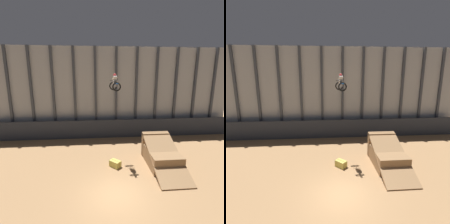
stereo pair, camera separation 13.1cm
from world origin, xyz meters
The scene contains 6 objects.
ground_plane centered at (0.00, 0.00, 0.00)m, with size 60.00×60.00×0.00m, color #9E754C.
arena_back_wall centered at (0.00, 11.75, 5.47)m, with size 32.00×0.40×10.94m.
lower_barrier centered at (0.00, 10.60, 1.13)m, with size 31.36×0.20×2.26m.
dirt_ramp centered at (4.39, 3.86, 0.82)m, with size 2.54×5.59×2.45m.
rider_bike_solo centered at (0.41, 4.89, 6.96)m, with size 0.88×1.77×1.45m.
hay_bale_trackside centered at (0.32, 3.56, 0.28)m, with size 1.06×1.06×0.57m.
Camera 2 is at (-1.03, -9.94, 7.82)m, focal length 28.00 mm.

